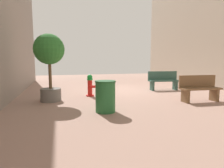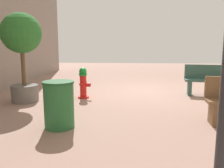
% 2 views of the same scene
% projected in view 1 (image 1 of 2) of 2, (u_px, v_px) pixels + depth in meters
% --- Properties ---
extents(ground_plane, '(23.40, 23.40, 0.00)m').
position_uv_depth(ground_plane, '(124.00, 90.00, 9.35)').
color(ground_plane, '#9E7A6B').
extents(fire_hydrant, '(0.40, 0.42, 0.91)m').
position_uv_depth(fire_hydrant, '(90.00, 85.00, 7.69)').
color(fire_hydrant, red).
rests_on(fire_hydrant, ground_plane).
extents(bench_near, '(1.59, 0.63, 0.95)m').
position_uv_depth(bench_near, '(163.00, 80.00, 9.37)').
color(bench_near, '#33594C').
rests_on(bench_near, ground_plane).
extents(bench_far, '(1.51, 0.54, 0.95)m').
position_uv_depth(bench_far, '(199.00, 88.00, 6.67)').
color(bench_far, brown).
rests_on(bench_far, ground_plane).
extents(planter_tree, '(1.08, 1.08, 2.43)m').
position_uv_depth(planter_tree, '(49.00, 57.00, 6.58)').
color(planter_tree, slate).
rests_on(planter_tree, ground_plane).
extents(trash_bin, '(0.60, 0.60, 0.91)m').
position_uv_depth(trash_bin, '(105.00, 96.00, 5.27)').
color(trash_bin, '#266633').
rests_on(trash_bin, ground_plane).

